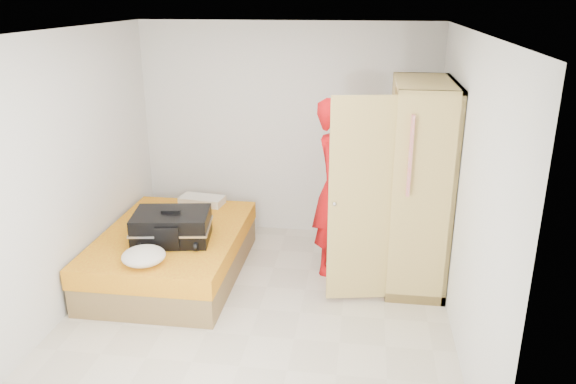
# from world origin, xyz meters

# --- Properties ---
(room) EXTENTS (4.00, 4.02, 2.60)m
(room) POSITION_xyz_m (0.00, 0.00, 1.30)
(room) COLOR beige
(room) RESTS_ON ground
(bed) EXTENTS (1.42, 2.02, 0.50)m
(bed) POSITION_xyz_m (-1.05, 0.60, 0.25)
(bed) COLOR olive
(bed) RESTS_ON ground
(wardrobe) EXTENTS (1.16, 1.29, 2.10)m
(wardrobe) POSITION_xyz_m (1.45, 0.85, 1.00)
(wardrobe) COLOR tan
(wardrobe) RESTS_ON ground
(person) EXTENTS (0.63, 0.79, 1.90)m
(person) POSITION_xyz_m (0.67, 0.97, 0.95)
(person) COLOR red
(person) RESTS_ON ground
(suitcase) EXTENTS (0.85, 0.68, 0.33)m
(suitcase) POSITION_xyz_m (-0.97, 0.39, 0.65)
(suitcase) COLOR black
(suitcase) RESTS_ON bed
(round_cushion) EXTENTS (0.41, 0.41, 0.16)m
(round_cushion) POSITION_xyz_m (-1.06, -0.16, 0.58)
(round_cushion) COLOR silver
(round_cushion) RESTS_ON bed
(pillow) EXTENTS (0.55, 0.33, 0.09)m
(pillow) POSITION_xyz_m (-0.96, 1.45, 0.55)
(pillow) COLOR silver
(pillow) RESTS_ON bed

